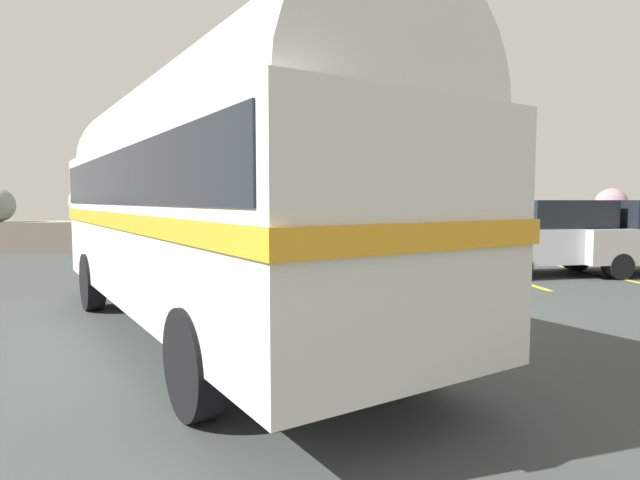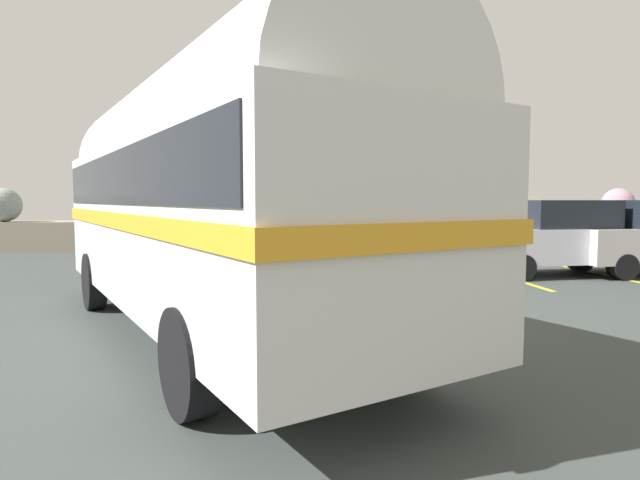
% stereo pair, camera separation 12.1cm
% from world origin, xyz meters
% --- Properties ---
extents(ground, '(32.00, 26.00, 0.02)m').
position_xyz_m(ground, '(0.00, 0.00, 0.01)').
color(ground, '#383F3D').
extents(breakwater, '(31.36, 2.29, 2.49)m').
position_xyz_m(breakwater, '(-0.25, 11.78, 0.77)').
color(breakwater, gray).
rests_on(breakwater, ground).
extents(parking_lines, '(5.32, 4.40, 0.01)m').
position_xyz_m(parking_lines, '(7.10, 3.50, 0.02)').
color(parking_lines, gold).
rests_on(parking_lines, ground).
extents(vintage_coach, '(5.77, 8.79, 3.70)m').
position_xyz_m(vintage_coach, '(-2.17, -1.19, 2.05)').
color(vintage_coach, black).
rests_on(vintage_coach, ground).
extents(parked_car_nearest, '(4.19, 1.94, 1.86)m').
position_xyz_m(parked_car_nearest, '(5.84, 3.54, 0.97)').
color(parked_car_nearest, black).
rests_on(parked_car_nearest, ground).
extents(lamp_post, '(0.93, 0.48, 6.97)m').
position_xyz_m(lamp_post, '(0.75, 6.63, 3.90)').
color(lamp_post, '#5B5B60').
rests_on(lamp_post, ground).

